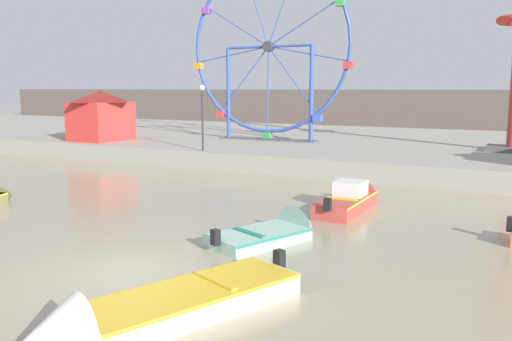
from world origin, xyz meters
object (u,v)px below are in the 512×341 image
motorboat_seafoam (280,232)px  promenade_lamp_near (202,108)px  ferris_wheel_blue_frame (268,50)px  motorboat_white_red_stripe (139,315)px  carnival_booth_red_striped (101,115)px  motorboat_faded_red (353,199)px

motorboat_seafoam → promenade_lamp_near: promenade_lamp_near is taller
motorboat_seafoam → ferris_wheel_blue_frame: (-9.62, 18.80, 6.95)m
motorboat_white_red_stripe → promenade_lamp_near: 21.10m
promenade_lamp_near → ferris_wheel_blue_frame: bearing=86.5°
carnival_booth_red_striped → motorboat_white_red_stripe: bearing=-42.7°
ferris_wheel_blue_frame → promenade_lamp_near: 8.42m
ferris_wheel_blue_frame → carnival_booth_red_striped: ferris_wheel_blue_frame is taller
motorboat_faded_red → motorboat_seafoam: size_ratio=1.22×
motorboat_faded_red → ferris_wheel_blue_frame: bearing=38.1°
motorboat_white_red_stripe → promenade_lamp_near: bearing=-128.0°
motorboat_white_red_stripe → motorboat_seafoam: motorboat_white_red_stripe is taller
carnival_booth_red_striped → promenade_lamp_near: promenade_lamp_near is taller
ferris_wheel_blue_frame → promenade_lamp_near: ferris_wheel_blue_frame is taller
motorboat_seafoam → carnival_booth_red_striped: bearing=78.5°
carnival_booth_red_striped → promenade_lamp_near: size_ratio=1.09×
promenade_lamp_near → motorboat_seafoam: bearing=-48.1°
motorboat_faded_red → promenade_lamp_near: (-10.79, 6.09, 3.11)m
ferris_wheel_blue_frame → promenade_lamp_near: bearing=-93.5°
motorboat_faded_red → ferris_wheel_blue_frame: ferris_wheel_blue_frame is taller
motorboat_faded_red → promenade_lamp_near: bearing=61.5°
motorboat_white_red_stripe → ferris_wheel_blue_frame: 28.36m
ferris_wheel_blue_frame → carnival_booth_red_striped: (-10.08, -5.54, -4.37)m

